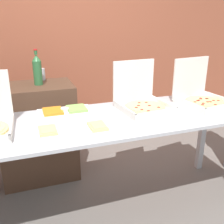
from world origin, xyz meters
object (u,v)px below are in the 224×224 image
object	(u,v)px
soda_can_silver	(42,74)
soda_bottle	(37,69)
pizza_box_far_right	(142,101)
paper_plate_front_right	(48,131)
veggie_tray	(65,112)
paper_plate_front_left	(98,127)
pizza_box_near_right	(201,96)

from	to	relation	value
soda_can_silver	soda_bottle	bearing A→B (deg)	-104.85
pizza_box_far_right	soda_can_silver	world-z (taller)	pizza_box_far_right
soda_can_silver	paper_plate_front_right	bearing A→B (deg)	-94.00
pizza_box_far_right	paper_plate_front_right	xyz separation A→B (m)	(-0.84, -0.24, -0.06)
veggie_tray	soda_can_silver	world-z (taller)	soda_can_silver
paper_plate_front_left	paper_plate_front_right	bearing A→B (deg)	172.84
pizza_box_near_right	soda_bottle	distance (m)	1.59
veggie_tray	paper_plate_front_left	bearing A→B (deg)	-65.19
veggie_tray	soda_can_silver	bearing A→B (deg)	96.75
veggie_tray	soda_bottle	distance (m)	0.68
pizza_box_near_right	veggie_tray	bearing A→B (deg)	165.49
pizza_box_near_right	soda_bottle	world-z (taller)	soda_bottle
pizza_box_near_right	paper_plate_front_right	world-z (taller)	pizza_box_near_right
veggie_tray	soda_can_silver	distance (m)	0.84
pizza_box_near_right	paper_plate_front_left	distance (m)	1.10
pizza_box_far_right	soda_bottle	world-z (taller)	soda_bottle
veggie_tray	soda_bottle	bearing A→B (deg)	104.10
pizza_box_near_right	paper_plate_front_right	size ratio (longest dim) A/B	2.14
paper_plate_front_left	soda_bottle	bearing A→B (deg)	108.32
paper_plate_front_left	veggie_tray	size ratio (longest dim) A/B	0.56
pizza_box_far_right	paper_plate_front_right	distance (m)	0.88
pizza_box_far_right	soda_can_silver	size ratio (longest dim) A/B	3.66
soda_can_silver	pizza_box_far_right	bearing A→B (deg)	-50.07
pizza_box_near_right	soda_bottle	bearing A→B (deg)	143.56
pizza_box_far_right	veggie_tray	size ratio (longest dim) A/B	1.03
pizza_box_near_right	soda_bottle	size ratio (longest dim) A/B	1.36
pizza_box_far_right	veggie_tray	xyz separation A→B (m)	(-0.66, 0.08, -0.05)
veggie_tray	soda_bottle	size ratio (longest dim) A/B	1.25
paper_plate_front_left	veggie_tray	xyz separation A→B (m)	(-0.17, 0.37, 0.01)
pizza_box_near_right	paper_plate_front_right	bearing A→B (deg)	179.47
veggie_tray	paper_plate_front_right	bearing A→B (deg)	-118.40
paper_plate_front_left	soda_bottle	xyz separation A→B (m)	(-0.33, 0.98, 0.26)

